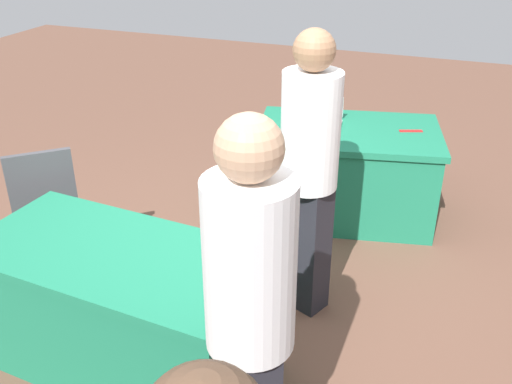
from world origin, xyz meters
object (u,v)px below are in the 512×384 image
Objects in this scene: laptop_silver at (322,118)px; scissors_red at (411,131)px; table_mid_left at (123,308)px; person_organiser at (250,312)px; yarn_ball at (295,117)px; chair_tucked_right at (45,201)px; table_foreground at (346,172)px; person_attendee_browsing at (309,164)px.

laptop_silver is 0.70m from scissors_red.
person_organiser reaches higher than table_mid_left.
scissors_red is (-0.90, -0.15, -0.05)m from yarn_ball.
laptop_silver is at bearing -155.47° from yarn_ball.
laptop_silver is (-1.51, -1.59, 0.24)m from chair_tucked_right.
yarn_ball reaches higher than table_foreground.
chair_tucked_right is 0.53× the size of person_attendee_browsing.
table_mid_left is 9.12× the size of scissors_red.
person_organiser is 2.73m from yarn_ball.
laptop_silver is (0.27, -1.36, -0.21)m from person_attendee_browsing.
table_foreground is 0.48m from laptop_silver.
scissors_red is at bearing 177.35° from laptop_silver.
person_organiser is (-0.20, 2.67, 0.63)m from table_foreground.
yarn_ball is (0.20, 0.09, 0.02)m from laptop_silver.
table_foreground is 0.61m from yarn_ball.
laptop_silver reaches higher than table_mid_left.
chair_tucked_right is at bearing -32.50° from table_mid_left.
table_foreground is 0.97× the size of table_mid_left.
chair_tucked_right reaches higher than yarn_ball.
table_mid_left is 1.25m from person_organiser.
yarn_ball is at bearing 5.95° from chair_tucked_right.
table_mid_left is at bearing -109.63° from person_attendee_browsing.
person_organiser is at bearing -73.45° from chair_tucked_right.
chair_tucked_right is (0.99, -0.63, 0.17)m from table_mid_left.
person_organiser is at bearing 94.26° from table_foreground.
person_attendee_browsing is at bearing 110.38° from yarn_ball.
yarn_ball is at bearing 3.98° from table_foreground.
yarn_ball is at bearing 16.74° from laptop_silver.
person_attendee_browsing is (-0.79, -0.87, 0.62)m from table_mid_left.
laptop_silver is at bearing 123.83° from person_attendee_browsing.
chair_tucked_right is at bearing 22.82° from person_organiser.
laptop_silver is at bearing -14.29° from table_foreground.
table_mid_left is at bearing 70.80° from table_foreground.
scissors_red is at bearing -6.13° from chair_tucked_right.
yarn_ball is (0.47, -1.27, -0.20)m from person_attendee_browsing.
chair_tucked_right is at bearing 16.36° from scissors_red.
table_mid_left is 14.04× the size of yarn_ball.
table_foreground and table_mid_left have the same top height.
chair_tucked_right is 5.27× the size of scissors_red.
person_attendee_browsing is at bearing -29.87° from person_organiser.
chair_tucked_right is 2.77m from scissors_red.
table_foreground is at bearing -176.02° from yarn_ball.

